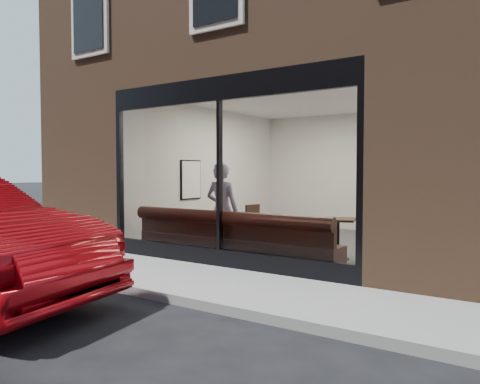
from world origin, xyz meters
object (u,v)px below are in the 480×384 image
Objects in this scene: person at (222,210)px; cafe_chair_left at (246,239)px; banquette at (233,250)px; cafe_table_right at (338,219)px; cafe_table_left at (212,215)px.

person is 1.14m from cafe_chair_left.
banquette is 9.85× the size of cafe_chair_left.
cafe_table_left is at bearing -165.00° from cafe_table_right.
cafe_chair_left is at bearing 114.00° from banquette.
banquette is 1.34m from cafe_chair_left.
person reaches higher than cafe_chair_left.
person reaches higher than cafe_table_left.
cafe_table_right is (1.42, 1.30, 0.52)m from banquette.
person is 4.39× the size of cafe_chair_left.
cafe_table_right reaches higher than cafe_chair_left.
cafe_table_left is 1.06× the size of cafe_table_right.
banquette is 2.24× the size of person.
cafe_table_left is at bearing 61.55° from cafe_chair_left.
cafe_table_left reaches higher than cafe_chair_left.
cafe_table_right reaches higher than banquette.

